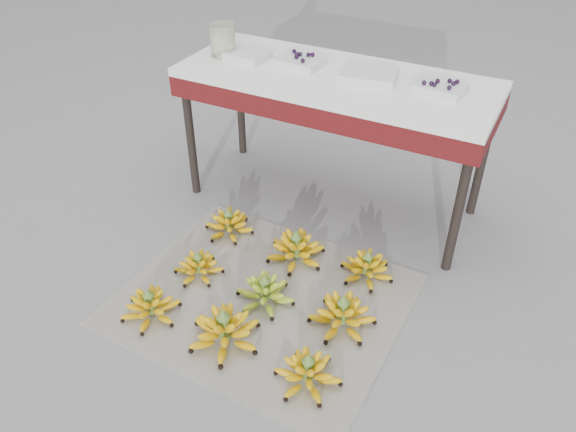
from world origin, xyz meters
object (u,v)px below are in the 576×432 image
at_px(vendor_table, 336,91).
at_px(bunch_back_right, 367,268).
at_px(tray_left, 299,61).
at_px(bunch_front_center, 225,331).
at_px(bunch_mid_left, 199,267).
at_px(glass_jar, 223,40).
at_px(bunch_front_left, 151,307).
at_px(bunch_front_right, 308,373).
at_px(tray_far_right, 440,88).
at_px(tray_right, 368,76).
at_px(bunch_back_center, 296,249).
at_px(bunch_back_left, 229,224).
at_px(newspaper_mat, 262,299).
at_px(bunch_mid_center, 265,293).
at_px(tray_far_left, 246,55).
at_px(bunch_mid_right, 342,315).

bearing_deg(vendor_table, bunch_back_right, -50.78).
xyz_separation_m(vendor_table, tray_left, (-0.22, 0.03, 0.11)).
distance_m(bunch_front_center, bunch_mid_left, 0.45).
height_order(bunch_back_right, glass_jar, glass_jar).
bearing_deg(bunch_mid_left, bunch_front_left, -109.89).
distance_m(bunch_front_left, bunch_front_right, 0.77).
bearing_deg(tray_far_right, bunch_back_right, -99.63).
relative_size(tray_right, glass_jar, 1.81).
distance_m(bunch_front_right, tray_far_right, 1.42).
bearing_deg(bunch_mid_left, tray_left, 70.27).
distance_m(bunch_front_center, bunch_back_center, 0.62).
bearing_deg(bunch_back_left, bunch_front_right, -34.58).
xyz_separation_m(newspaper_mat, tray_right, (0.12, 0.88, 0.78)).
distance_m(bunch_front_right, bunch_mid_left, 0.81).
xyz_separation_m(bunch_front_center, tray_left, (-0.26, 1.20, 0.71)).
xyz_separation_m(bunch_mid_center, bunch_back_left, (-0.42, 0.36, -0.00)).
xyz_separation_m(bunch_mid_center, tray_far_left, (-0.58, 0.87, 0.72)).
relative_size(tray_far_left, tray_right, 0.85).
xyz_separation_m(tray_left, glass_jar, (-0.42, -0.06, 0.06)).
relative_size(newspaper_mat, tray_far_right, 5.07).
xyz_separation_m(tray_far_left, tray_far_right, (1.02, 0.05, 0.00)).
bearing_deg(bunch_front_left, bunch_back_left, 66.40).
height_order(bunch_front_center, bunch_back_center, bunch_front_center).
bearing_deg(tray_far_right, tray_left, -179.77).
bearing_deg(bunch_back_center, tray_left, 98.91).
height_order(bunch_back_center, tray_left, tray_left).
distance_m(bunch_back_center, bunch_back_right, 0.36).
xyz_separation_m(bunch_front_right, tray_far_right, (0.07, 1.22, 0.72)).
relative_size(bunch_mid_left, bunch_mid_right, 0.82).
height_order(bunch_front_center, tray_right, tray_right).
height_order(tray_far_left, glass_jar, glass_jar).
relative_size(bunch_front_right, bunch_mid_left, 1.05).
relative_size(bunch_mid_right, tray_right, 1.15).
bearing_deg(bunch_mid_right, bunch_back_left, 143.86).
bearing_deg(newspaper_mat, tray_right, 82.45).
height_order(bunch_back_left, tray_left, tray_left).
distance_m(bunch_front_left, bunch_back_right, 1.02).
height_order(newspaper_mat, bunch_back_center, bunch_back_center).
height_order(vendor_table, glass_jar, glass_jar).
height_order(tray_right, glass_jar, glass_jar).
height_order(bunch_front_right, bunch_mid_center, bunch_mid_center).
distance_m(bunch_front_right, tray_right, 1.43).
bearing_deg(tray_far_left, glass_jar, -172.73).
bearing_deg(bunch_mid_left, bunch_back_right, 11.94).
bearing_deg(tray_right, glass_jar, -177.42).
bearing_deg(vendor_table, tray_right, 1.25).
bearing_deg(bunch_mid_right, bunch_front_center, -155.10).
height_order(bunch_front_center, bunch_front_right, bunch_front_center).
height_order(tray_far_left, tray_left, tray_left).
xyz_separation_m(bunch_front_left, bunch_front_center, (0.37, 0.02, 0.01)).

